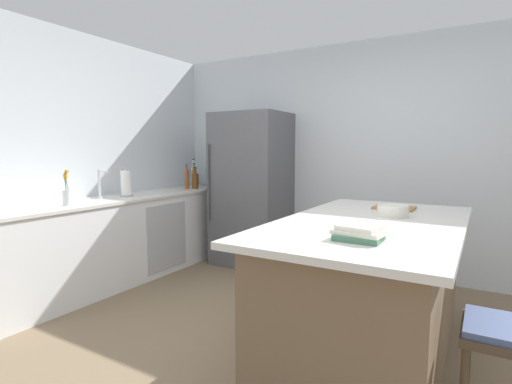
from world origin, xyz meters
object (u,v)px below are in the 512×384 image
object	(u,v)px
flower_vase	(67,194)
bar_stool	(507,351)
paper_towel_roll	(126,184)
whiskey_bottle	(195,180)
sink_faucet	(100,184)
mixing_bowl	(393,211)
kitchen_island	(369,288)
soda_bottle	(194,176)
refrigerator	(251,189)
cookbook_stack	(359,233)
vinegar_bottle	(187,179)
gin_bottle	(208,176)
cutting_board	(394,208)
olive_oil_bottle	(194,178)

from	to	relation	value
flower_vase	bar_stool	bearing A→B (deg)	-3.24
paper_towel_roll	whiskey_bottle	distance (m)	1.03
bar_stool	sink_faucet	xyz separation A→B (m)	(-3.50, 0.64, 0.53)
sink_faucet	mixing_bowl	distance (m)	2.84
kitchen_island	soda_bottle	size ratio (longest dim) A/B	5.38
refrigerator	paper_towel_roll	distance (m)	1.46
refrigerator	cookbook_stack	xyz separation A→B (m)	(1.91, -2.07, 0.05)
bar_stool	vinegar_bottle	bearing A→B (deg)	151.20
soda_bottle	whiskey_bottle	distance (m)	0.25
mixing_bowl	kitchen_island	bearing A→B (deg)	-109.56
bar_stool	gin_bottle	xyz separation A→B (m)	(-3.36, 2.26, 0.51)
kitchen_island	cutting_board	world-z (taller)	cutting_board
sink_faucet	cutting_board	size ratio (longest dim) A/B	0.99
refrigerator	paper_towel_roll	bearing A→B (deg)	-127.05
olive_oil_bottle	whiskey_bottle	size ratio (longest dim) A/B	1.16
bar_stool	olive_oil_bottle	bearing A→B (deg)	149.15
bar_stool	olive_oil_bottle	world-z (taller)	olive_oil_bottle
olive_oil_bottle	kitchen_island	bearing A→B (deg)	-28.05
refrigerator	cutting_board	bearing A→B (deg)	-25.17
bar_stool	gin_bottle	size ratio (longest dim) A/B	1.84
olive_oil_bottle	cookbook_stack	world-z (taller)	olive_oil_bottle
olive_oil_bottle	whiskey_bottle	xyz separation A→B (m)	(0.10, -0.09, -0.02)
refrigerator	cutting_board	size ratio (longest dim) A/B	6.10
olive_oil_bottle	bar_stool	bearing A→B (deg)	-30.85
kitchen_island	refrigerator	distance (m)	2.39
vinegar_bottle	soda_bottle	bearing A→B (deg)	111.75
bar_stool	gin_bottle	world-z (taller)	gin_bottle
whiskey_bottle	flower_vase	bearing A→B (deg)	-90.85
bar_stool	cookbook_stack	distance (m)	0.80
cutting_board	cookbook_stack	bearing A→B (deg)	-87.06
refrigerator	cookbook_stack	world-z (taller)	refrigerator
whiskey_bottle	mixing_bowl	distance (m)	2.90
gin_bottle	olive_oil_bottle	size ratio (longest dim) A/B	1.08
bar_stool	soda_bottle	world-z (taller)	soda_bottle
sink_faucet	cutting_board	distance (m)	2.83
cookbook_stack	gin_bottle	bearing A→B (deg)	140.39
sink_faucet	flower_vase	distance (m)	0.47
kitchen_island	refrigerator	world-z (taller)	refrigerator
vinegar_bottle	sink_faucet	bearing A→B (deg)	-93.72
flower_vase	olive_oil_bottle	size ratio (longest dim) A/B	1.00
bar_stool	olive_oil_bottle	size ratio (longest dim) A/B	2.00
kitchen_island	flower_vase	world-z (taller)	flower_vase
refrigerator	whiskey_bottle	world-z (taller)	refrigerator
flower_vase	mixing_bowl	xyz separation A→B (m)	(2.71, 0.67, -0.03)
flower_vase	whiskey_bottle	bearing A→B (deg)	89.15
mixing_bowl	soda_bottle	bearing A→B (deg)	155.84
soda_bottle	cookbook_stack	bearing A→B (deg)	-36.52
olive_oil_bottle	cutting_board	distance (m)	2.85
flower_vase	cookbook_stack	bearing A→B (deg)	-3.39
olive_oil_bottle	cookbook_stack	xyz separation A→B (m)	(2.78, -2.03, -0.06)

